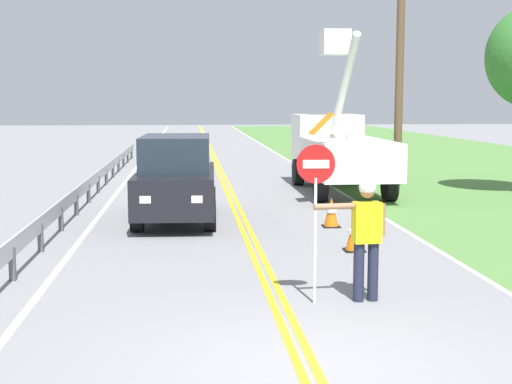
% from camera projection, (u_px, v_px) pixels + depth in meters
% --- Properties ---
extents(ground_plane, '(160.00, 160.00, 0.00)m').
position_uv_depth(ground_plane, '(309.00, 371.00, 7.91)').
color(ground_plane, gray).
extents(centerline_yellow_left, '(0.11, 110.00, 0.01)m').
position_uv_depth(centerline_yellow_left, '(220.00, 178.00, 27.65)').
color(centerline_yellow_left, yellow).
rests_on(centerline_yellow_left, ground).
extents(centerline_yellow_right, '(0.11, 110.00, 0.01)m').
position_uv_depth(centerline_yellow_right, '(225.00, 178.00, 27.67)').
color(centerline_yellow_right, yellow).
rests_on(centerline_yellow_right, ground).
extents(edge_line_right, '(0.12, 110.00, 0.01)m').
position_uv_depth(edge_line_right, '(315.00, 177.00, 27.99)').
color(edge_line_right, silver).
rests_on(edge_line_right, ground).
extents(edge_line_left, '(0.12, 110.00, 0.01)m').
position_uv_depth(edge_line_left, '(128.00, 179.00, 27.33)').
color(edge_line_left, silver).
rests_on(edge_line_left, ground).
extents(flagger_worker, '(1.08, 0.27, 1.83)m').
position_uv_depth(flagger_worker, '(366.00, 231.00, 10.56)').
color(flagger_worker, '#1E2338').
rests_on(flagger_worker, ground).
extents(stop_sign_paddle, '(0.56, 0.04, 2.33)m').
position_uv_depth(stop_sign_paddle, '(316.00, 188.00, 10.34)').
color(stop_sign_paddle, silver).
rests_on(stop_sign_paddle, ground).
extents(utility_bucket_truck, '(2.67, 6.81, 5.25)m').
position_uv_depth(utility_bucket_truck, '(338.00, 148.00, 23.47)').
color(utility_bucket_truck, white).
rests_on(utility_bucket_truck, ground).
extents(oncoming_suv_nearest, '(2.04, 4.66, 2.10)m').
position_uv_depth(oncoming_suv_nearest, '(176.00, 178.00, 17.63)').
color(oncoming_suv_nearest, black).
rests_on(oncoming_suv_nearest, ground).
extents(utility_pole_near, '(1.80, 0.28, 7.58)m').
position_uv_depth(utility_pole_near, '(400.00, 71.00, 24.73)').
color(utility_pole_near, brown).
rests_on(utility_pole_near, ground).
extents(traffic_cone_lead, '(0.40, 0.40, 0.70)m').
position_uv_depth(traffic_cone_lead, '(354.00, 234.00, 14.19)').
color(traffic_cone_lead, orange).
rests_on(traffic_cone_lead, ground).
extents(traffic_cone_mid, '(0.40, 0.40, 0.70)m').
position_uv_depth(traffic_cone_mid, '(331.00, 213.00, 16.89)').
color(traffic_cone_mid, orange).
rests_on(traffic_cone_mid, ground).
extents(guardrail_left_shoulder, '(0.10, 32.00, 0.71)m').
position_uv_depth(guardrail_left_shoulder, '(93.00, 181.00, 21.98)').
color(guardrail_left_shoulder, '#9EA0A3').
rests_on(guardrail_left_shoulder, ground).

